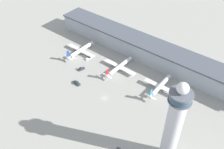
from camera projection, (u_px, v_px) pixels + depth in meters
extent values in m
plane|color=#9E9B93|center=(104.00, 98.00, 210.62)|extent=(1000.00, 1000.00, 0.00)
cube|color=#A3A8B2|center=(149.00, 52.00, 246.53)|extent=(216.95, 22.00, 17.47)
cube|color=#4C515B|center=(150.00, 44.00, 240.32)|extent=(216.95, 25.00, 1.60)
cylinder|color=silver|center=(172.00, 131.00, 151.89)|extent=(10.08, 10.08, 53.91)
cylinder|color=#565B66|center=(180.00, 100.00, 134.07)|extent=(13.30, 13.30, 0.80)
cylinder|color=#334C60|center=(181.00, 97.00, 132.44)|extent=(12.23, 12.23, 4.19)
cylinder|color=#565B66|center=(181.00, 94.00, 130.75)|extent=(13.30, 13.30, 1.00)
sphere|color=white|center=(183.00, 88.00, 128.22)|extent=(6.76, 6.76, 6.76)
cylinder|color=white|center=(81.00, 50.00, 256.87)|extent=(4.22, 27.81, 3.92)
cone|color=white|center=(91.00, 44.00, 266.09)|extent=(3.96, 3.57, 3.92)
cone|color=white|center=(69.00, 57.00, 247.31)|extent=(3.58, 4.74, 3.53)
cube|color=white|center=(81.00, 50.00, 257.65)|extent=(35.38, 4.78, 0.44)
cylinder|color=#A8A8B2|center=(77.00, 48.00, 262.56)|extent=(2.20, 4.34, 2.16)
cylinder|color=#A8A8B2|center=(87.00, 54.00, 255.46)|extent=(2.20, 4.34, 2.16)
cube|color=navy|center=(68.00, 54.00, 243.43)|extent=(0.33, 2.80, 6.27)
cube|color=white|center=(68.00, 58.00, 246.26)|extent=(11.00, 2.12, 0.24)
cylinder|color=black|center=(89.00, 47.00, 266.30)|extent=(0.28, 0.28, 2.07)
cylinder|color=black|center=(83.00, 54.00, 257.37)|extent=(0.28, 0.28, 2.07)
cylinder|color=black|center=(79.00, 52.00, 259.99)|extent=(0.28, 0.28, 2.07)
cylinder|color=white|center=(119.00, 67.00, 236.48)|extent=(4.27, 28.87, 3.67)
cone|color=white|center=(129.00, 59.00, 245.86)|extent=(3.74, 3.38, 3.67)
cone|color=white|center=(108.00, 75.00, 226.78)|extent=(3.40, 4.48, 3.31)
cube|color=white|center=(120.00, 67.00, 237.24)|extent=(35.34, 5.13, 0.44)
cylinder|color=#A8A8B2|center=(114.00, 64.00, 242.13)|extent=(2.10, 4.08, 2.02)
cylinder|color=#A8A8B2|center=(127.00, 70.00, 234.96)|extent=(2.10, 4.08, 2.02)
cube|color=red|center=(107.00, 72.00, 223.15)|extent=(0.36, 2.81, 5.88)
cube|color=white|center=(107.00, 76.00, 225.79)|extent=(10.32, 2.21, 0.24)
cylinder|color=black|center=(128.00, 62.00, 246.04)|extent=(0.28, 0.28, 2.01)
cylinder|color=black|center=(121.00, 70.00, 236.95)|extent=(0.28, 0.28, 2.01)
cylinder|color=black|center=(117.00, 68.00, 239.44)|extent=(0.28, 0.28, 2.01)
cylinder|color=white|center=(160.00, 86.00, 214.86)|extent=(4.07, 25.65, 3.77)
cone|color=white|center=(168.00, 77.00, 223.56)|extent=(3.81, 3.44, 3.77)
cone|color=white|center=(151.00, 96.00, 205.83)|extent=(3.45, 4.57, 3.40)
cube|color=white|center=(160.00, 86.00, 215.60)|extent=(30.41, 4.75, 0.44)
cylinder|color=#A8A8B2|center=(154.00, 84.00, 219.91)|extent=(2.12, 4.17, 2.08)
cylinder|color=#A8A8B2|center=(167.00, 90.00, 213.98)|extent=(2.12, 4.17, 2.08)
cube|color=#197FB2|center=(151.00, 92.00, 202.09)|extent=(0.33, 2.80, 6.04)
cube|color=white|center=(150.00, 97.00, 204.80)|extent=(10.59, 2.12, 0.24)
cylinder|color=black|center=(166.00, 82.00, 223.94)|extent=(0.28, 0.28, 2.74)
cylinder|color=black|center=(162.00, 90.00, 215.59)|extent=(0.28, 0.28, 2.74)
cylinder|color=black|center=(157.00, 88.00, 218.04)|extent=(0.28, 0.28, 2.74)
cube|color=black|center=(71.00, 58.00, 252.89)|extent=(6.47, 6.13, 0.12)
cube|color=silver|center=(71.00, 58.00, 252.45)|extent=(7.45, 7.02, 1.46)
cube|color=#232D38|center=(70.00, 57.00, 251.56)|extent=(3.23, 3.23, 1.19)
cube|color=black|center=(89.00, 59.00, 252.19)|extent=(3.06, 6.24, 0.12)
cube|color=silver|center=(89.00, 58.00, 251.70)|extent=(3.32, 7.38, 1.63)
cube|color=#232D38|center=(89.00, 57.00, 251.11)|extent=(2.33, 2.41, 1.33)
cube|color=black|center=(77.00, 84.00, 223.93)|extent=(6.71, 3.24, 0.12)
cube|color=#2D333D|center=(77.00, 83.00, 223.46)|extent=(7.94, 3.50, 1.55)
cube|color=#232D38|center=(77.00, 82.00, 222.12)|extent=(2.57, 2.52, 1.27)
cube|color=black|center=(82.00, 70.00, 239.05)|extent=(3.90, 5.69, 0.12)
cube|color=#2D333D|center=(81.00, 69.00, 238.58)|extent=(4.30, 6.67, 1.57)
cube|color=#232D38|center=(81.00, 68.00, 237.38)|extent=(2.69, 2.45, 1.28)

